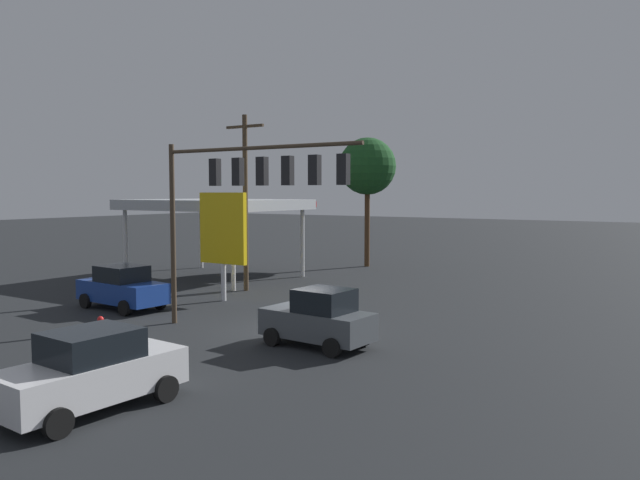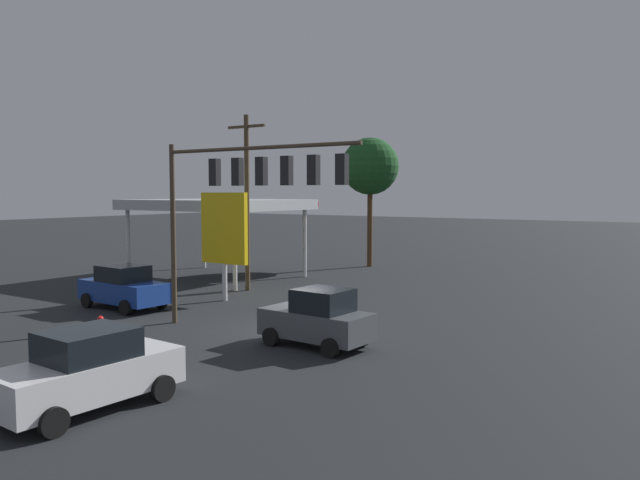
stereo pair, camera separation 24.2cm
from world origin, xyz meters
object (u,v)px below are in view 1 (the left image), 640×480
at_px(hatchback_crossing, 319,319).
at_px(fire_hydrant, 101,329).
at_px(price_sign, 223,230).
at_px(sedan_waiting, 122,288).
at_px(utility_pole, 245,198).
at_px(street_tree, 367,167).
at_px(sedan_far, 92,371).
at_px(traffic_signal_assembly, 248,184).

height_order(hatchback_crossing, fire_hydrant, hatchback_crossing).
xyz_separation_m(price_sign, sedan_waiting, (2.39, 4.00, -2.41)).
relative_size(hatchback_crossing, fire_hydrant, 4.43).
distance_m(utility_pole, street_tree, 13.07).
bearing_deg(street_tree, sedan_far, 106.17).
distance_m(utility_pole, sedan_waiting, 8.11).
bearing_deg(price_sign, utility_pole, -69.89).
relative_size(traffic_signal_assembly, sedan_waiting, 1.90).
distance_m(utility_pole, sedan_far, 18.56).
height_order(sedan_waiting, fire_hydrant, sedan_waiting).
relative_size(sedan_far, fire_hydrant, 5.12).
bearing_deg(sedan_waiting, traffic_signal_assembly, 177.75).
relative_size(price_sign, hatchback_crossing, 1.32).
bearing_deg(sedan_far, street_tree, -160.31).
bearing_deg(utility_pole, street_tree, -90.81).
bearing_deg(street_tree, price_sign, 93.28).
distance_m(sedan_waiting, street_tree, 20.81).
distance_m(hatchback_crossing, sedan_waiting, 11.07).
distance_m(price_sign, sedan_waiting, 5.25).
height_order(sedan_far, street_tree, street_tree).
relative_size(utility_pole, sedan_far, 2.03).
relative_size(sedan_waiting, fire_hydrant, 5.13).
xyz_separation_m(sedan_far, street_tree, (8.38, -28.90, 5.96)).
bearing_deg(fire_hydrant, utility_pole, -75.43).
bearing_deg(price_sign, sedan_waiting, 59.15).
bearing_deg(hatchback_crossing, street_tree, -61.68).
relative_size(price_sign, fire_hydrant, 5.85).
distance_m(sedan_far, sedan_waiting, 13.36).
relative_size(traffic_signal_assembly, hatchback_crossing, 2.20).
bearing_deg(traffic_signal_assembly, sedan_far, 103.28).
xyz_separation_m(traffic_signal_assembly, street_tree, (6.46, -20.76, 1.44)).
bearing_deg(fire_hydrant, sedan_far, 140.79).
xyz_separation_m(sedan_far, hatchback_crossing, (-1.17, -8.05, -0.00)).
relative_size(sedan_far, street_tree, 0.50).
height_order(price_sign, fire_hydrant, price_sign).
xyz_separation_m(traffic_signal_assembly, price_sign, (5.55, -4.87, -2.10)).
height_order(hatchback_crossing, street_tree, street_tree).
bearing_deg(fire_hydrant, sedan_waiting, -46.19).
xyz_separation_m(hatchback_crossing, sedan_waiting, (11.03, -0.96, 0.00)).
height_order(utility_pole, hatchback_crossing, utility_pole).
bearing_deg(traffic_signal_assembly, fire_hydrant, 44.27).
bearing_deg(traffic_signal_assembly, utility_pole, -49.78).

